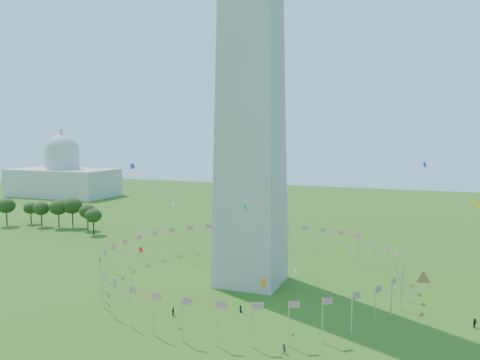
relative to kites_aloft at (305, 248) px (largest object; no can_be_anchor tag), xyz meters
The scene contains 4 objects.
flag_ring 33.10m from the kites_aloft, 131.14° to the left, with size 80.24×80.24×9.00m.
capitol_building 252.19m from the kites_aloft, 142.59° to the left, with size 70.00×35.00×46.00m, color beige, non-canonical shape.
kites_aloft is the anchor object (origin of this frame).
tree_line_west 141.76m from the kites_aloft, 152.99° to the left, with size 55.70×16.34×13.05m.
Camera 1 is at (42.09, -68.50, 40.39)m, focal length 35.00 mm.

